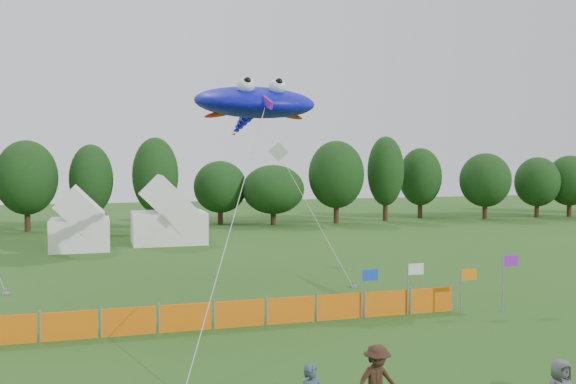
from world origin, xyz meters
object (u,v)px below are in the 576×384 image
object	(u,v)px
tent_right	(169,217)
spectator_c	(377,382)
tent_left	(80,224)
stingray_kite	(254,104)
barrier_fence	(239,314)

from	to	relation	value
tent_right	spectator_c	bearing A→B (deg)	-87.64
tent_left	spectator_c	distance (m)	33.08
tent_left	stingray_kite	world-z (taller)	stingray_kite
barrier_fence	stingray_kite	bearing A→B (deg)	72.78
tent_right	barrier_fence	size ratio (longest dim) A/B	0.30
tent_right	barrier_fence	xyz separation A→B (m)	(0.00, -24.76, -1.42)
tent_left	barrier_fence	distance (m)	23.83
tent_right	barrier_fence	bearing A→B (deg)	-89.99
tent_left	stingray_kite	distance (m)	18.53
spectator_c	tent_right	bearing A→B (deg)	82.47
barrier_fence	spectator_c	bearing A→B (deg)	-81.37
stingray_kite	barrier_fence	bearing A→B (deg)	-107.22
tent_right	stingray_kite	size ratio (longest dim) A/B	0.24
spectator_c	stingray_kite	distance (m)	19.40
tent_right	tent_left	bearing A→B (deg)	-163.88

